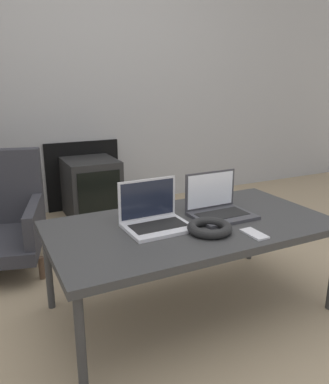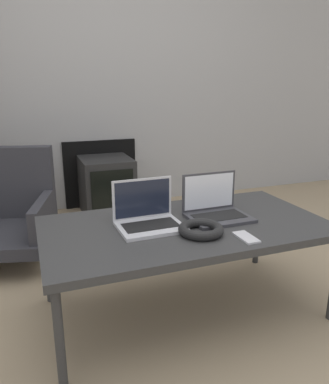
{
  "view_description": "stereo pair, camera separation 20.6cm",
  "coord_description": "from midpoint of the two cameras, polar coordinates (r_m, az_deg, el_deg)",
  "views": [
    {
      "loc": [
        -0.88,
        -1.33,
        1.13
      ],
      "look_at": [
        0.0,
        0.45,
        0.55
      ],
      "focal_mm": 35.0,
      "sensor_mm": 36.0,
      "label": 1
    },
    {
      "loc": [
        -0.69,
        -1.41,
        1.13
      ],
      "look_at": [
        0.0,
        0.45,
        0.55
      ],
      "focal_mm": 35.0,
      "sensor_mm": 36.0,
      "label": 2
    }
  ],
  "objects": [
    {
      "name": "laptop_right",
      "position": [
        1.93,
        10.8,
        -2.49
      ],
      "size": [
        0.31,
        0.24,
        0.21
      ],
      "rotation": [
        0.0,
        0.0,
        0.01
      ],
      "color": "#38383D",
      "rests_on": "table"
    },
    {
      "name": "tv",
      "position": [
        3.34,
        -7.09,
        0.86
      ],
      "size": [
        0.43,
        0.5,
        0.51
      ],
      "color": "black",
      "rests_on": "ground_plane"
    },
    {
      "name": "wall_back",
      "position": [
        3.53,
        -8.0,
        18.63
      ],
      "size": [
        7.0,
        0.08,
        2.6
      ],
      "color": "#999999",
      "rests_on": "ground_plane"
    },
    {
      "name": "ground_plane",
      "position": [
        1.94,
        8.15,
        -19.54
      ],
      "size": [
        14.0,
        14.0,
        0.0
      ],
      "primitive_type": "plane",
      "color": "#998466"
    },
    {
      "name": "armchair",
      "position": [
        2.68,
        -21.79,
        -2.6
      ],
      "size": [
        0.8,
        0.78,
        0.72
      ],
      "rotation": [
        0.0,
        0.0,
        -0.26
      ],
      "color": "#2D2D33",
      "rests_on": "ground_plane"
    },
    {
      "name": "table",
      "position": [
        1.84,
        6.52,
        -5.82
      ],
      "size": [
        1.37,
        0.73,
        0.47
      ],
      "color": "#333333",
      "rests_on": "ground_plane"
    },
    {
      "name": "laptop_left",
      "position": [
        1.78,
        0.74,
        -3.84
      ],
      "size": [
        0.31,
        0.24,
        0.21
      ],
      "rotation": [
        0.0,
        0.0,
        0.02
      ],
      "color": "silver",
      "rests_on": "table"
    },
    {
      "name": "headphones",
      "position": [
        1.71,
        9.03,
        -5.7
      ],
      "size": [
        0.21,
        0.21,
        0.04
      ],
      "color": "black",
      "rests_on": "table"
    },
    {
      "name": "phone",
      "position": [
        1.71,
        15.75,
        -6.73
      ],
      "size": [
        0.06,
        0.13,
        0.01
      ],
      "color": "silver",
      "rests_on": "table"
    }
  ]
}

